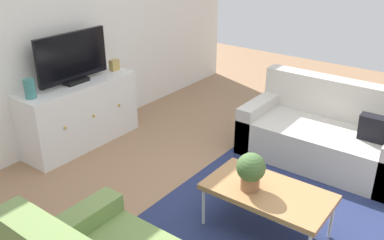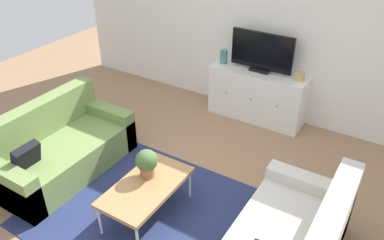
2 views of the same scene
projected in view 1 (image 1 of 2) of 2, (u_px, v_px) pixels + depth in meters
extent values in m
plane|color=#997251|center=(250.00, 220.00, 3.58)|extent=(10.00, 10.00, 0.00)
cube|color=silver|center=(46.00, 26.00, 4.41)|extent=(6.40, 0.12, 2.70)
cube|color=navy|center=(265.00, 226.00, 3.50)|extent=(2.50, 1.90, 0.01)
cube|color=beige|center=(322.00, 144.00, 4.43)|extent=(0.86, 1.66, 0.41)
cube|color=beige|center=(336.00, 116.00, 4.58)|extent=(0.20, 1.66, 0.83)
cube|color=beige|center=(261.00, 121.00, 4.80)|extent=(0.86, 0.18, 0.54)
cube|color=black|center=(375.00, 130.00, 3.98)|extent=(0.14, 0.30, 0.31)
cube|color=#A37547|center=(268.00, 192.00, 3.29)|extent=(0.55, 0.99, 0.04)
cylinder|color=silver|center=(331.00, 220.00, 3.30)|extent=(0.03, 0.03, 0.36)
cylinder|color=silver|center=(203.00, 207.00, 3.45)|extent=(0.03, 0.03, 0.36)
cylinder|color=silver|center=(233.00, 182.00, 3.79)|extent=(0.03, 0.03, 0.36)
cylinder|color=#936042|center=(250.00, 183.00, 3.27)|extent=(0.15, 0.15, 0.11)
sphere|color=#426033|center=(251.00, 167.00, 3.21)|extent=(0.23, 0.23, 0.23)
cube|color=white|center=(81.00, 114.00, 4.73)|extent=(1.38, 0.44, 0.74)
sphere|color=#B79338|center=(65.00, 128.00, 4.31)|extent=(0.03, 0.03, 0.03)
sphere|color=#B79338|center=(94.00, 116.00, 4.59)|extent=(0.03, 0.03, 0.03)
sphere|color=#B79338|center=(119.00, 105.00, 4.87)|extent=(0.03, 0.03, 0.03)
cube|color=black|center=(75.00, 81.00, 4.58)|extent=(0.28, 0.16, 0.04)
cube|color=black|center=(72.00, 56.00, 4.47)|extent=(0.89, 0.04, 0.51)
cylinder|color=teal|center=(30.00, 89.00, 4.12)|extent=(0.11, 0.11, 0.20)
cube|color=tan|center=(114.00, 65.00, 4.96)|extent=(0.11, 0.07, 0.13)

